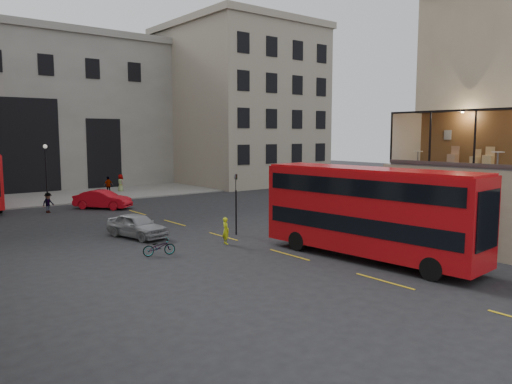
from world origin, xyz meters
TOP-DOWN VIEW (x-y plane):
  - ground at (0.00, 0.00)m, footprint 140.00×140.00m
  - host_frontage at (6.50, 0.00)m, footprint 3.00×11.00m
  - cafe_floor at (6.50, 0.00)m, footprint 3.00×10.00m
  - gateway at (-5.00, 47.99)m, footprint 35.00×10.60m
  - building_right at (20.00, 39.97)m, footprint 16.60×18.60m
  - pavement_far at (-6.00, 38.00)m, footprint 40.00×12.00m
  - traffic_light_near at (-1.00, 12.00)m, footprint 0.16×0.20m
  - street_lamp_b at (-6.00, 34.00)m, footprint 0.36×0.36m
  - bus_near at (0.50, 2.90)m, footprint 3.56×11.67m
  - car_a at (-6.20, 15.09)m, footprint 2.66×4.57m
  - car_b at (-3.33, 27.77)m, footprint 4.30×4.69m
  - bicycle at (-7.32, 10.14)m, footprint 1.77×0.97m
  - cyclist at (-3.06, 10.20)m, footprint 0.47×0.62m
  - pedestrian_b at (-7.57, 28.33)m, footprint 1.20×0.97m
  - pedestrian_c at (1.19, 37.61)m, footprint 1.12×0.60m
  - pedestrian_d at (2.83, 38.25)m, footprint 0.71×1.00m
  - cafe_table_mid at (5.67, -0.87)m, footprint 0.63×0.63m
  - cafe_table_far at (6.03, 3.89)m, footprint 0.54×0.54m
  - cafe_chair_b at (7.40, 0.46)m, footprint 0.53×0.53m
  - cafe_chair_c at (7.22, 1.09)m, footprint 0.50×0.50m
  - cafe_chair_d at (7.23, 2.40)m, footprint 0.48×0.48m

SIDE VIEW (x-z plane):
  - ground at x=0.00m, z-range 0.00..0.00m
  - pavement_far at x=-6.00m, z-range 0.00..0.12m
  - bicycle at x=-7.32m, z-range 0.00..0.88m
  - car_a at x=-6.20m, z-range 0.00..1.46m
  - cyclist at x=-3.06m, z-range 0.00..1.54m
  - car_b at x=-3.33m, z-range 0.00..1.56m
  - pedestrian_b at x=-7.57m, z-range 0.00..1.61m
  - pedestrian_c at x=1.19m, z-range 0.00..1.82m
  - pedestrian_d at x=2.83m, z-range 0.00..1.94m
  - host_frontage at x=6.50m, z-range 0.00..4.50m
  - street_lamp_b at x=-6.00m, z-range -0.27..5.06m
  - traffic_light_near at x=-1.00m, z-range 0.52..4.32m
  - bus_near at x=0.50m, z-range 0.28..4.87m
  - cafe_floor at x=6.50m, z-range 4.50..4.60m
  - cafe_chair_c at x=7.22m, z-range 4.44..5.27m
  - cafe_chair_d at x=7.23m, z-range 4.41..5.38m
  - cafe_chair_b at x=7.40m, z-range 4.41..5.38m
  - cafe_table_far at x=6.03m, z-range 4.71..5.39m
  - cafe_table_mid at x=5.67m, z-range 4.73..5.51m
  - gateway at x=-5.00m, z-range 0.39..18.39m
  - building_right at x=20.00m, z-range 0.39..20.39m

